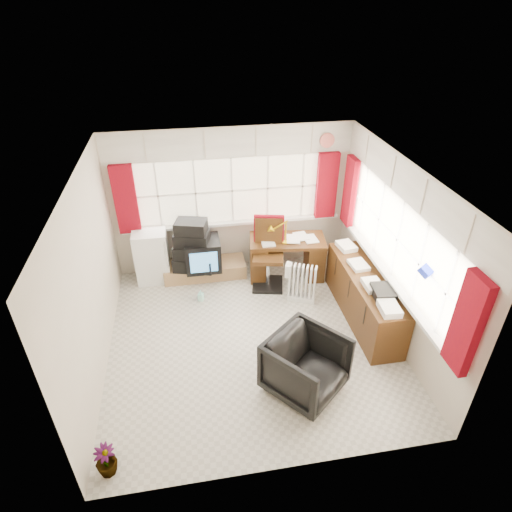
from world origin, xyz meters
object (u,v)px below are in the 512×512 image
Objects in this scene: desk_lamp at (286,227)px; task_chair at (268,249)px; tv_bench at (205,269)px; office_chair at (306,366)px; credenza at (364,296)px; crt_tv at (203,254)px; mini_fridge at (152,255)px; desk at (287,256)px; radiator at (302,286)px.

desk_lamp is 0.36× the size of task_chair.
office_chair is at bearing -68.83° from tv_bench.
credenza is 2.69m from crt_tv.
mini_fridge is at bearing 166.61° from crt_tv.
crt_tv is (-1.07, 0.25, -0.12)m from task_chair.
desk_lamp is (-0.06, -0.11, 0.62)m from desk.
desk reaches higher than tv_bench.
radiator is 0.33× the size of credenza.
mini_fridge is at bearing 153.02° from credenza.
credenza is 3.53m from mini_fridge.
mini_fridge is (-1.92, 0.45, -0.17)m from task_chair.
desk_lamp is at bearing 3.97° from task_chair.
desk is 1.43× the size of mini_fridge.
radiator is at bearing -54.42° from task_chair.
task_chair is at bearing 136.77° from credenza.
mini_fridge is (-0.86, 0.08, 0.34)m from tv_bench.
desk_lamp is at bearing -10.96° from mini_fridge.
task_chair is 1.84× the size of radiator.
radiator is at bearing -76.82° from desk_lamp.
mini_fridge is (-3.14, 1.60, 0.07)m from credenza.
mini_fridge reaches higher than tv_bench.
desk_lamp is 2.31m from mini_fridge.
desk is at bearing 41.83° from office_chair.
desk_lamp is at bearing -14.53° from tv_bench.
crt_tv is at bearing 175.25° from desk.
desk is 2.29m from mini_fridge.
credenza is at bearing -34.69° from radiator.
task_chair is 1.11m from crt_tv.
mini_fridge reaches higher than desk.
crt_tv is (-1.07, 2.60, 0.12)m from office_chair.
desk_lamp reaches higher than mini_fridge.
crt_tv is (-1.36, 0.23, -0.51)m from desk_lamp.
radiator is at bearing 36.07° from office_chair.
desk_lamp is 1.63m from credenza.
tv_bench is at bearing 146.84° from radiator.
credenza reaches higher than crt_tv.
task_chair reaches higher than crt_tv.
desk_lamp is 0.99m from radiator.
desk_lamp is 2.47m from office_chair.
desk_lamp is at bearing 128.76° from credenza.
task_chair reaches higher than desk.
desk_lamp is 0.21× the size of credenza.
desk is 0.63m from desk_lamp.
crt_tv is 0.63× the size of mini_fridge.
task_chair is 0.86× the size of tv_bench.
crt_tv is at bearing 148.68° from credenza.
office_chair is 1.81m from radiator.
crt_tv is at bearing -13.39° from mini_fridge.
credenza is (0.80, -0.55, 0.13)m from radiator.
office_chair is 3.40m from mini_fridge.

